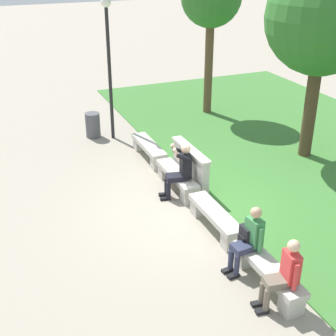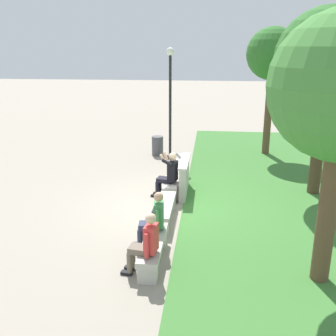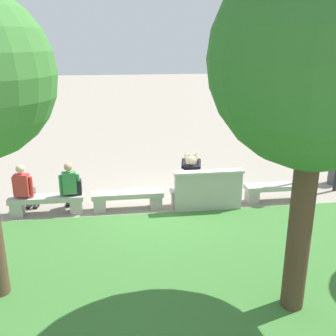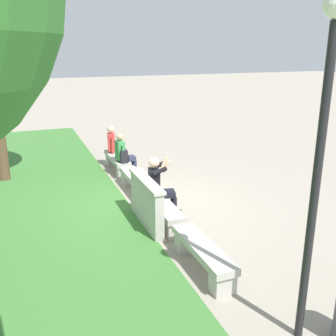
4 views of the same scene
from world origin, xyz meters
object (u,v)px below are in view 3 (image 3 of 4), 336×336
at_px(bench_near, 205,194).
at_px(backpack, 76,187).
at_px(person_companion, 24,187).
at_px(trash_bin, 336,171).
at_px(person_distant, 70,185).
at_px(bench_main, 278,190).
at_px(bench_far, 47,202).
at_px(person_photographer, 191,177).
at_px(bench_mid, 128,198).
at_px(tree_left_background, 319,62).

height_order(bench_near, backpack, backpack).
distance_m(person_companion, trash_bin, 8.45).
bearing_deg(person_distant, bench_near, 178.84).
bearing_deg(bench_main, bench_near, 0.00).
distance_m(bench_main, trash_bin, 2.38).
bearing_deg(bench_near, person_distant, -1.16).
relative_size(backpack, trash_bin, 0.57).
bearing_deg(bench_far, bench_near, 180.00).
xyz_separation_m(bench_main, person_companion, (6.23, -0.07, 0.38)).
bearing_deg(bench_far, person_photographer, -178.76).
xyz_separation_m(bench_mid, person_photographer, (-1.57, -0.08, 0.44)).
height_order(bench_mid, tree_left_background, tree_left_background).
bearing_deg(person_distant, bench_mid, 177.22).
bearing_deg(bench_near, bench_far, 0.00).
bearing_deg(trash_bin, tree_left_background, 54.28).
relative_size(person_companion, tree_left_background, 0.25).
distance_m(bench_main, bench_far, 5.75).
distance_m(bench_mid, person_photographer, 1.63).
bearing_deg(person_photographer, tree_left_background, 100.76).
bearing_deg(person_photographer, person_companion, 0.15).
height_order(bench_main, tree_left_background, tree_left_background).
bearing_deg(person_companion, person_photographer, -179.85).
bearing_deg(backpack, bench_near, 179.57).
bearing_deg(person_companion, bench_mid, 178.44).
relative_size(bench_main, person_distant, 1.37).
relative_size(bench_near, backpack, 4.03).
relative_size(bench_mid, trash_bin, 2.30).
distance_m(bench_mid, person_companion, 2.43).
height_order(person_photographer, tree_left_background, tree_left_background).
bearing_deg(person_companion, tree_left_background, 139.00).
bearing_deg(backpack, person_distant, -17.53).
xyz_separation_m(person_photographer, backpack, (2.79, 0.05, -0.11)).
relative_size(bench_mid, person_companion, 1.37).
distance_m(bench_near, tree_left_background, 5.31).
xyz_separation_m(bench_mid, tree_left_background, (-2.35, 4.07, 3.38)).
height_order(person_photographer, person_companion, person_photographer).
bearing_deg(person_distant, bench_far, 6.79).
bearing_deg(bench_main, person_photographer, -1.91).
distance_m(bench_near, person_photographer, 0.57).
bearing_deg(bench_mid, person_distant, -2.78).
distance_m(bench_main, person_companion, 6.24).
bearing_deg(trash_bin, person_photographer, 11.70).
bearing_deg(bench_near, trash_bin, -166.33).
bearing_deg(person_photographer, bench_near, 167.78).
xyz_separation_m(bench_far, backpack, (-0.69, -0.02, 0.33)).
distance_m(person_photographer, tree_left_background, 5.14).
bearing_deg(person_companion, trash_bin, -173.70).
height_order(bench_main, bench_mid, same).
distance_m(bench_mid, tree_left_background, 5.79).
xyz_separation_m(bench_main, tree_left_background, (1.48, 4.07, 3.38)).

